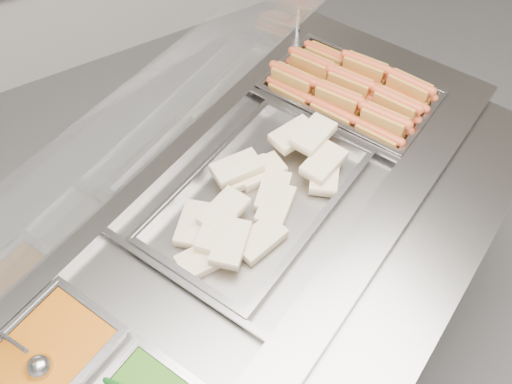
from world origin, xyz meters
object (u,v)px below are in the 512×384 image
steam_counter (248,281)px  pan_wraps (258,200)px  sneeze_guard (176,85)px  pan_hotdogs (349,99)px  ladle (38,366)px

steam_counter → pan_wraps: (0.06, 0.03, 0.44)m
steam_counter → sneeze_guard: 0.87m
pan_hotdogs → sneeze_guard: bearing=-174.9°
pan_wraps → ladle: size_ratio=4.24×
pan_hotdogs → ladle: ladle is taller
pan_wraps → ladle: (-0.76, -0.20, 0.04)m
sneeze_guard → ladle: (-0.61, -0.38, -0.37)m
sneeze_guard → pan_wraps: (0.15, -0.18, -0.41)m
steam_counter → pan_wraps: pan_wraps is taller
pan_hotdogs → pan_wraps: 0.59m
pan_hotdogs → pan_wraps: size_ratio=0.82×
sneeze_guard → pan_wraps: 0.47m
steam_counter → sneeze_guard: bearing=114.4°
steam_counter → ladle: 0.86m
pan_wraps → ladle: 0.78m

